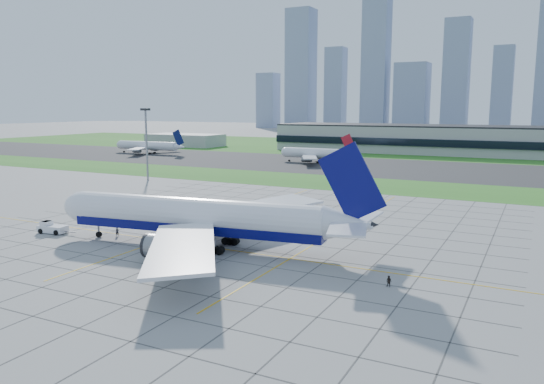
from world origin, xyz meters
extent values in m
plane|color=gray|center=(0.00, 0.00, 0.00)|extent=(1400.00, 1400.00, 0.00)
cube|color=#2A681D|center=(0.00, 90.00, 0.02)|extent=(700.00, 35.00, 0.04)
cube|color=#383838|center=(0.00, 145.00, 0.03)|extent=(700.00, 75.00, 0.04)
cube|color=#2A681D|center=(0.00, 255.00, 0.02)|extent=(700.00, 145.00, 0.04)
cube|color=#474744|center=(-48.00, 10.00, 0.01)|extent=(0.18, 130.00, 0.02)
cube|color=#474744|center=(-40.00, 10.00, 0.01)|extent=(0.18, 130.00, 0.02)
cube|color=#474744|center=(-32.00, 10.00, 0.01)|extent=(0.18, 130.00, 0.02)
cube|color=#474744|center=(-24.00, 10.00, 0.01)|extent=(0.18, 130.00, 0.02)
cube|color=#474744|center=(-16.00, 10.00, 0.01)|extent=(0.18, 130.00, 0.02)
cube|color=#474744|center=(-8.00, 10.00, 0.01)|extent=(0.18, 130.00, 0.02)
cube|color=#474744|center=(0.00, 10.00, 0.01)|extent=(0.18, 130.00, 0.02)
cube|color=#474744|center=(8.00, 10.00, 0.01)|extent=(0.18, 130.00, 0.02)
cube|color=#474744|center=(16.00, 10.00, 0.01)|extent=(0.18, 130.00, 0.02)
cube|color=#474744|center=(24.00, 10.00, 0.01)|extent=(0.18, 130.00, 0.02)
cube|color=#474744|center=(32.00, 10.00, 0.01)|extent=(0.18, 130.00, 0.02)
cube|color=#474744|center=(40.00, 10.00, 0.01)|extent=(0.18, 130.00, 0.02)
cube|color=#474744|center=(48.00, 10.00, 0.01)|extent=(0.18, 130.00, 0.02)
cube|color=#474744|center=(0.00, -40.00, 0.01)|extent=(110.00, 0.18, 0.02)
cube|color=#474744|center=(0.00, -32.00, 0.01)|extent=(110.00, 0.18, 0.02)
cube|color=#474744|center=(0.00, -24.00, 0.01)|extent=(110.00, 0.18, 0.02)
cube|color=#474744|center=(0.00, -16.00, 0.01)|extent=(110.00, 0.18, 0.02)
cube|color=#474744|center=(0.00, -8.00, 0.01)|extent=(110.00, 0.18, 0.02)
cube|color=#474744|center=(0.00, 0.00, 0.01)|extent=(110.00, 0.18, 0.02)
cube|color=#474744|center=(0.00, 8.00, 0.01)|extent=(110.00, 0.18, 0.02)
cube|color=#474744|center=(0.00, 16.00, 0.01)|extent=(110.00, 0.18, 0.02)
cube|color=#474744|center=(0.00, 24.00, 0.01)|extent=(110.00, 0.18, 0.02)
cube|color=#474744|center=(0.00, 32.00, 0.01)|extent=(110.00, 0.18, 0.02)
cube|color=#474744|center=(0.00, 40.00, 0.01)|extent=(110.00, 0.18, 0.02)
cube|color=#474744|center=(0.00, 48.00, 0.01)|extent=(110.00, 0.18, 0.02)
cube|color=#474744|center=(0.00, 56.00, 0.01)|extent=(110.00, 0.18, 0.02)
cube|color=#474744|center=(0.00, 64.00, 0.01)|extent=(110.00, 0.18, 0.02)
cube|color=#E3AD0B|center=(0.00, -2.00, 0.02)|extent=(120.00, 0.25, 0.03)
cube|color=#E3AD0B|center=(-10.00, 20.00, 0.02)|extent=(0.25, 100.00, 0.03)
cube|color=#E3AD0B|center=(18.00, 20.00, 0.02)|extent=(0.25, 100.00, 0.03)
cube|color=#B7B7B2|center=(40.00, 230.00, 7.50)|extent=(260.00, 42.00, 15.00)
cube|color=black|center=(40.00, 208.50, 7.00)|extent=(260.00, 1.00, 4.00)
cube|color=black|center=(40.00, 230.00, 15.40)|extent=(260.00, 42.00, 0.80)
cube|color=#B7B7B2|center=(-160.00, 210.00, 4.00)|extent=(50.00, 25.00, 8.00)
cylinder|color=gray|center=(-70.00, 65.00, 12.50)|extent=(0.70, 0.70, 25.00)
cube|color=black|center=(-70.00, 65.00, 25.20)|extent=(2.50, 2.50, 0.80)
cube|color=#8A99B5|center=(-258.00, 520.00, 34.00)|extent=(24.00, 21.60, 68.00)
cube|color=#8A99B5|center=(-213.00, 520.00, 71.00)|extent=(31.00, 27.90, 142.00)
cube|color=#8A99B5|center=(-168.00, 520.00, 47.50)|extent=(22.00, 19.80, 95.00)
cube|color=#8A99B5|center=(-120.00, 520.00, 80.00)|extent=(28.00, 25.20, 160.00)
cube|color=#8A99B5|center=(-78.00, 520.00, 37.00)|extent=(35.00, 31.50, 74.00)
cube|color=#8A99B5|center=(-32.00, 520.00, 59.00)|extent=(26.00, 23.40, 118.00)
cube|color=#8A99B5|center=(14.00, 520.00, 44.00)|extent=(20.00, 18.00, 88.00)
cylinder|color=white|center=(-1.09, -2.76, 6.03)|extent=(49.98, 13.18, 6.46)
cube|color=#080A58|center=(-1.09, -2.76, 3.99)|extent=(49.92, 12.75, 1.72)
ellipsoid|color=white|center=(-25.63, -6.14, 6.03)|extent=(11.13, 7.82, 6.46)
cube|color=black|center=(-27.98, -6.47, 6.57)|extent=(2.82, 3.74, 0.65)
cone|color=white|center=(27.20, 1.15, 6.36)|extent=(9.38, 7.26, 6.14)
cube|color=#080A58|center=(27.73, 1.22, 13.58)|extent=(11.71, 2.14, 13.75)
cube|color=white|center=(2.96, 15.21, 4.96)|extent=(18.62, 31.69, 1.05)
cube|color=white|center=(7.67, -18.95, 4.96)|extent=(24.87, 30.46, 1.05)
cylinder|color=slate|center=(-2.63, 8.45, 2.80)|extent=(7.50, 5.01, 4.09)
cylinder|color=slate|center=(0.46, -13.96, 2.80)|extent=(7.50, 5.01, 4.09)
cylinder|color=gray|center=(-22.97, -5.78, 1.40)|extent=(0.44, 0.44, 2.80)
cylinder|color=black|center=(-22.97, -5.78, 0.59)|extent=(1.25, 0.70, 1.19)
cylinder|color=black|center=(3.78, 1.40, 0.70)|extent=(1.56, 1.47, 1.40)
cylinder|color=black|center=(4.72, -5.43, 0.70)|extent=(1.56, 1.47, 1.40)
cube|color=white|center=(-34.21, -7.44, 0.89)|extent=(6.28, 3.57, 1.39)
cube|color=white|center=(-35.79, -7.66, 1.89)|extent=(2.07, 2.41, 1.09)
cube|color=black|center=(-35.79, -7.66, 2.08)|extent=(1.84, 2.18, 0.69)
cube|color=gray|center=(-29.99, -6.86, 0.60)|extent=(2.97, 0.58, 0.18)
cylinder|color=black|center=(-36.36, -6.44, 0.55)|extent=(1.15, 0.64, 1.09)
cylinder|color=black|center=(-36.00, -8.99, 0.55)|extent=(1.15, 0.64, 1.09)
cylinder|color=black|center=(-32.42, -5.89, 0.55)|extent=(1.15, 0.64, 1.09)
cylinder|color=black|center=(-32.07, -8.45, 0.55)|extent=(1.15, 0.64, 1.09)
imported|color=black|center=(-20.23, -3.44, 0.93)|extent=(0.79, 0.80, 1.85)
imported|color=black|center=(37.06, -8.74, 0.85)|extent=(0.97, 0.84, 1.71)
cylinder|color=white|center=(-143.23, 151.58, 4.50)|extent=(39.07, 4.80, 4.80)
cube|color=#07114B|center=(-121.53, 151.58, 9.50)|extent=(7.46, 0.40, 9.15)
cube|color=white|center=(-140.52, 162.58, 3.70)|extent=(13.89, 20.66, 0.40)
cube|color=white|center=(-140.52, 140.58, 3.70)|extent=(13.89, 20.66, 0.40)
cylinder|color=black|center=(-139.98, 153.78, 0.50)|extent=(1.00, 1.00, 1.00)
cylinder|color=black|center=(-139.98, 149.38, 0.50)|extent=(1.00, 1.00, 1.00)
cylinder|color=white|center=(-39.90, 148.49, 4.50)|extent=(29.89, 4.80, 4.80)
cube|color=#B51424|center=(-23.29, 148.49, 9.50)|extent=(7.46, 0.40, 9.15)
cube|color=white|center=(-37.82, 159.49, 3.70)|extent=(13.89, 20.66, 0.40)
cube|color=white|center=(-37.82, 137.49, 3.70)|extent=(13.89, 20.66, 0.40)
cylinder|color=black|center=(-37.41, 150.69, 0.50)|extent=(1.00, 1.00, 1.00)
cylinder|color=black|center=(-37.41, 146.29, 0.50)|extent=(1.00, 1.00, 1.00)
camera|label=1|loc=(55.67, -82.65, 26.02)|focal=35.00mm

